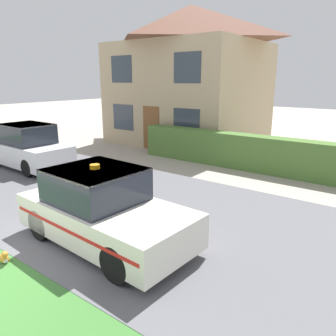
{
  "coord_description": "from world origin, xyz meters",
  "views": [
    {
      "loc": [
        5.81,
        -1.67,
        3.36
      ],
      "look_at": [
        0.69,
        5.11,
        1.05
      ],
      "focal_mm": 35.0,
      "sensor_mm": 36.0,
      "label": 1
    }
  ],
  "objects_px": {
    "police_car": "(103,210)",
    "cat": "(4,257)",
    "house_left": "(190,74)",
    "neighbour_car_near": "(26,148)"
  },
  "relations": [
    {
      "from": "neighbour_car_near",
      "to": "house_left",
      "type": "distance_m",
      "value": 9.4
    },
    {
      "from": "police_car",
      "to": "house_left",
      "type": "relative_size",
      "value": 0.53
    },
    {
      "from": "police_car",
      "to": "neighbour_car_near",
      "type": "bearing_deg",
      "value": 163.83
    },
    {
      "from": "cat",
      "to": "neighbour_car_near",
      "type": "xyz_separation_m",
      "value": [
        -6.14,
        4.1,
        0.67
      ]
    },
    {
      "from": "police_car",
      "to": "house_left",
      "type": "height_order",
      "value": "house_left"
    },
    {
      "from": "house_left",
      "to": "neighbour_car_near",
      "type": "bearing_deg",
      "value": -101.22
    },
    {
      "from": "neighbour_car_near",
      "to": "house_left",
      "type": "bearing_deg",
      "value": -100.39
    },
    {
      "from": "neighbour_car_near",
      "to": "police_car",
      "type": "bearing_deg",
      "value": 162.03
    },
    {
      "from": "police_car",
      "to": "cat",
      "type": "bearing_deg",
      "value": -114.47
    },
    {
      "from": "police_car",
      "to": "house_left",
      "type": "xyz_separation_m",
      "value": [
        -5.28,
        11.19,
        2.87
      ]
    }
  ]
}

